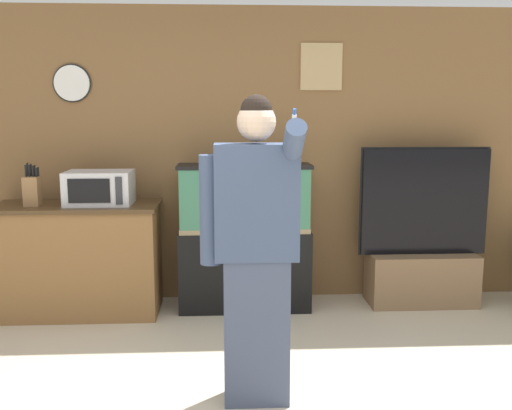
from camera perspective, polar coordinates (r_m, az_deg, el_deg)
The scene contains 7 objects.
wall_back_paneled at distance 5.14m, azimuth -2.96°, elevation 4.92°, with size 10.00×0.08×2.60m.
counter_island at distance 5.04m, azimuth -17.33°, elevation -5.19°, with size 1.37×0.59×0.94m.
microwave at distance 4.87m, azimuth -15.33°, elevation 1.68°, with size 0.53×0.38×0.28m.
knife_block at distance 4.96m, azimuth -21.44°, elevation 1.38°, with size 0.12×0.12×0.35m.
aquarium_on_stand at distance 4.89m, azimuth -1.09°, elevation -3.28°, with size 1.12×0.36×1.26m.
tv_on_stand at distance 5.28m, azimuth 16.30°, elevation -5.20°, with size 1.14×0.40×1.40m.
person_standing at distance 3.26m, azimuth -0.05°, elevation -4.27°, with size 0.56×0.43×1.79m.
Camera 1 is at (-0.00, -2.53, 1.71)m, focal length 40.00 mm.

